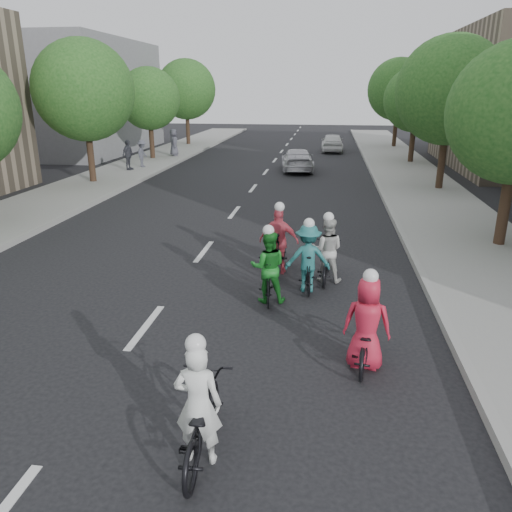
% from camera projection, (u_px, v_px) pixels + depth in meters
% --- Properties ---
extents(ground, '(120.00, 120.00, 0.00)m').
position_uv_depth(ground, '(145.00, 327.00, 10.19)').
color(ground, black).
rests_on(ground, ground).
extents(sidewalk_left, '(4.00, 80.00, 0.15)m').
position_uv_depth(sidewalk_left, '(44.00, 204.00, 20.61)').
color(sidewalk_left, gray).
rests_on(sidewalk_left, ground).
extents(curb_left, '(0.18, 80.00, 0.18)m').
position_uv_depth(curb_left, '(89.00, 205.00, 20.35)').
color(curb_left, '#999993').
rests_on(curb_left, ground).
extents(sidewalk_right, '(4.00, 80.00, 0.15)m').
position_uv_depth(sidewalk_right, '(447.00, 218.00, 18.47)').
color(sidewalk_right, gray).
rests_on(sidewalk_right, ground).
extents(curb_right, '(0.18, 80.00, 0.18)m').
position_uv_depth(curb_right, '(393.00, 215.00, 18.73)').
color(curb_right, '#999993').
rests_on(curb_right, ground).
extents(bldg_sw, '(10.00, 14.00, 8.00)m').
position_uv_depth(bldg_sw, '(67.00, 97.00, 37.31)').
color(bldg_sw, slate).
rests_on(bldg_sw, ground).
extents(tree_l_3, '(4.80, 4.80, 6.93)m').
position_uv_depth(tree_l_3, '(84.00, 90.00, 23.91)').
color(tree_l_3, black).
rests_on(tree_l_3, ground).
extents(tree_l_4, '(4.00, 4.00, 5.97)m').
position_uv_depth(tree_l_4, '(149.00, 99.00, 32.53)').
color(tree_l_4, black).
rests_on(tree_l_4, ground).
extents(tree_l_5, '(4.80, 4.80, 6.93)m').
position_uv_depth(tree_l_5, '(186.00, 89.00, 40.79)').
color(tree_l_5, black).
rests_on(tree_l_5, ground).
extents(tree_r_1, '(4.80, 4.80, 6.93)m').
position_uv_depth(tree_r_1, '(450.00, 91.00, 22.20)').
color(tree_r_1, black).
rests_on(tree_r_1, ground).
extents(tree_r_2, '(4.00, 4.00, 5.97)m').
position_uv_depth(tree_r_2, '(416.00, 99.00, 30.81)').
color(tree_r_2, black).
rests_on(tree_r_2, ground).
extents(tree_r_3, '(4.80, 4.80, 6.93)m').
position_uv_depth(tree_r_3, '(399.00, 89.00, 39.08)').
color(tree_r_3, black).
rests_on(tree_r_3, ground).
extents(cyclist_0, '(0.74, 1.98, 1.83)m').
position_uv_depth(cyclist_0, '(200.00, 417.00, 6.44)').
color(cyclist_0, black).
rests_on(cyclist_0, ground).
extents(cyclist_1, '(0.88, 1.75, 1.82)m').
position_uv_depth(cyclist_1, '(366.00, 332.00, 8.60)').
color(cyclist_1, black).
rests_on(cyclist_1, ground).
extents(cyclist_2, '(1.06, 1.92, 1.91)m').
position_uv_depth(cyclist_2, '(279.00, 247.00, 13.00)').
color(cyclist_2, black).
rests_on(cyclist_2, ground).
extents(cyclist_3, '(0.87, 1.67, 1.80)m').
position_uv_depth(cyclist_3, '(268.00, 272.00, 11.26)').
color(cyclist_3, black).
rests_on(cyclist_3, ground).
extents(cyclist_4, '(1.13, 1.59, 1.80)m').
position_uv_depth(cyclist_4, '(308.00, 263.00, 11.83)').
color(cyclist_4, black).
rests_on(cyclist_4, ground).
extents(cyclist_5, '(0.84, 1.82, 1.78)m').
position_uv_depth(cyclist_5, '(327.00, 256.00, 12.49)').
color(cyclist_5, black).
rests_on(cyclist_5, ground).
extents(follow_car_lead, '(2.25, 4.56, 1.28)m').
position_uv_depth(follow_car_lead, '(297.00, 160.00, 29.22)').
color(follow_car_lead, silver).
rests_on(follow_car_lead, ground).
extents(follow_car_trail, '(1.69, 4.06, 1.38)m').
position_uv_depth(follow_car_trail, '(332.00, 142.00, 38.02)').
color(follow_car_trail, white).
rests_on(follow_car_trail, ground).
extents(spectator_0, '(0.59, 1.02, 1.57)m').
position_uv_depth(spectator_0, '(142.00, 154.00, 29.59)').
color(spectator_0, '#525460').
rests_on(spectator_0, sidewalk_left).
extents(spectator_1, '(0.59, 1.05, 1.70)m').
position_uv_depth(spectator_1, '(128.00, 155.00, 28.51)').
color(spectator_1, '#464751').
rests_on(spectator_1, sidewalk_left).
extents(spectator_2, '(0.79, 1.00, 1.80)m').
position_uv_depth(spectator_2, '(174.00, 142.00, 34.56)').
color(spectator_2, '#50505E').
rests_on(spectator_2, sidewalk_left).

